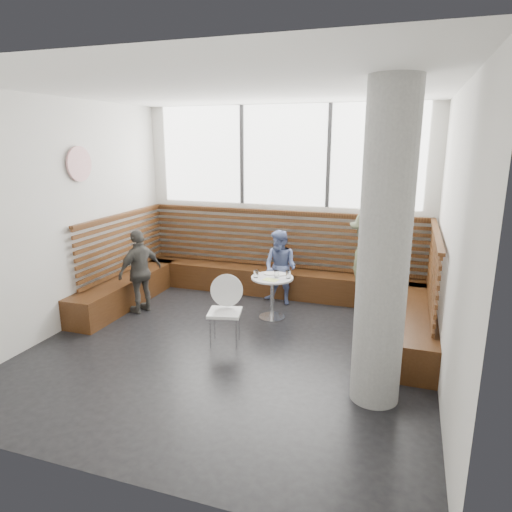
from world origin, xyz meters
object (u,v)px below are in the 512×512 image
(child_back, at_px, (280,267))
(child_left, at_px, (140,271))
(concrete_column, at_px, (384,250))
(adult_man, at_px, (370,269))
(cafe_table, at_px, (272,289))
(cafe_chair, at_px, (227,305))

(child_back, height_order, child_left, child_left)
(concrete_column, relative_size, adult_man, 1.87)
(adult_man, bearing_deg, child_back, 78.46)
(adult_man, relative_size, child_back, 1.40)
(cafe_table, xyz_separation_m, adult_man, (1.39, 0.16, 0.39))
(cafe_table, height_order, child_left, child_left)
(cafe_chair, bearing_deg, adult_man, 21.16)
(adult_man, bearing_deg, child_left, 107.08)
(child_left, bearing_deg, adult_man, 120.76)
(child_left, bearing_deg, cafe_table, 122.45)
(child_back, bearing_deg, adult_man, -0.98)
(concrete_column, bearing_deg, child_back, 124.97)
(cafe_chair, distance_m, child_back, 1.71)
(child_left, bearing_deg, child_back, 140.17)
(child_left, bearing_deg, cafe_chair, 91.45)
(cafe_chair, height_order, adult_man, adult_man)
(concrete_column, bearing_deg, adult_man, 97.70)
(concrete_column, distance_m, adult_man, 2.09)
(child_back, bearing_deg, concrete_column, -36.39)
(cafe_table, distance_m, child_back, 0.70)
(cafe_table, height_order, cafe_chair, cafe_chair)
(concrete_column, relative_size, child_back, 2.62)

